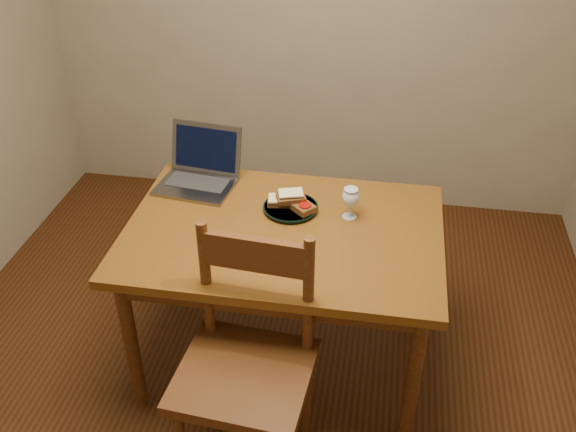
% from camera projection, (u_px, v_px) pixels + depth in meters
% --- Properties ---
extents(floor, '(3.20, 3.20, 0.02)m').
position_uv_depth(floor, '(263.00, 374.00, 2.97)').
color(floor, black).
rests_on(floor, ground).
extents(table, '(1.30, 0.90, 0.74)m').
position_uv_depth(table, '(283.00, 246.00, 2.68)').
color(table, '#512C0D').
rests_on(table, floor).
extents(chair, '(0.51, 0.49, 0.51)m').
position_uv_depth(chair, '(246.00, 358.00, 2.30)').
color(chair, '#3B190C').
rests_on(chair, floor).
extents(plate, '(0.24, 0.24, 0.02)m').
position_uv_depth(plate, '(291.00, 208.00, 2.75)').
color(plate, black).
rests_on(plate, table).
extents(sandwich_cheese, '(0.13, 0.08, 0.04)m').
position_uv_depth(sandwich_cheese, '(282.00, 200.00, 2.75)').
color(sandwich_cheese, '#381E0C').
rests_on(sandwich_cheese, plate).
extents(sandwich_tomato, '(0.15, 0.14, 0.04)m').
position_uv_depth(sandwich_tomato, '(301.00, 205.00, 2.71)').
color(sandwich_tomato, '#381E0C').
rests_on(sandwich_tomato, plate).
extents(sandwich_top, '(0.14, 0.11, 0.04)m').
position_uv_depth(sandwich_top, '(291.00, 196.00, 2.72)').
color(sandwich_top, '#381E0C').
rests_on(sandwich_top, plate).
extents(milk_glass, '(0.07, 0.07, 0.14)m').
position_uv_depth(milk_glass, '(350.00, 203.00, 2.67)').
color(milk_glass, white).
rests_on(milk_glass, table).
extents(laptop, '(0.37, 0.35, 0.24)m').
position_uv_depth(laptop, '(200.00, 168.00, 2.92)').
color(laptop, slate).
rests_on(laptop, table).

